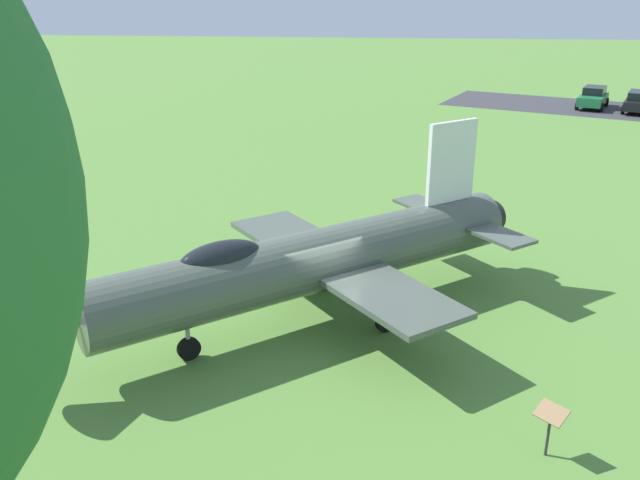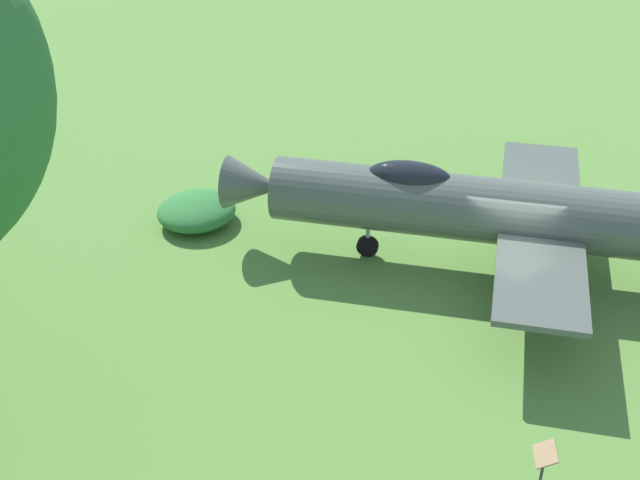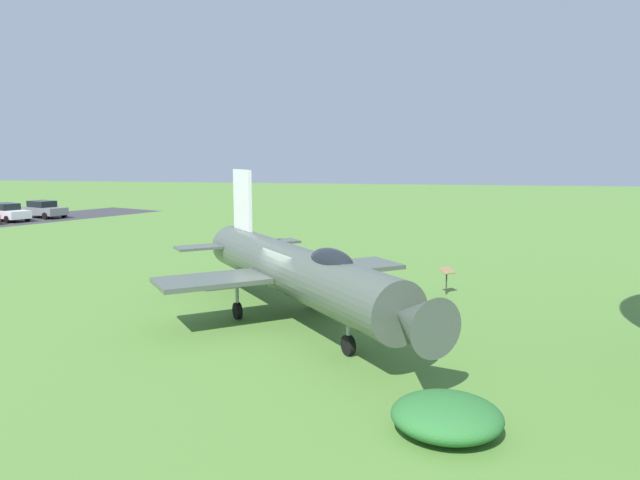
{
  "view_description": "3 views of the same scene",
  "coord_description": "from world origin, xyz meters",
  "px_view_note": "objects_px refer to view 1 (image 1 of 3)",
  "views": [
    {
      "loc": [
        1.86,
        -16.82,
        9.03
      ],
      "look_at": [
        0.05,
        0.67,
        2.19
      ],
      "focal_mm": 37.62,
      "sensor_mm": 36.0,
      "label": 1
    },
    {
      "loc": [
        11.32,
        -15.52,
        12.91
      ],
      "look_at": [
        -1.36,
        -5.37,
        2.5
      ],
      "focal_mm": 47.31,
      "sensor_mm": 36.0,
      "label": 2
    },
    {
      "loc": [
        -19.23,
        -4.83,
        5.75
      ],
      "look_at": [
        -0.18,
        -1.0,
        2.94
      ],
      "focal_mm": 33.05,
      "sensor_mm": 36.0,
      "label": 3
    }
  ],
  "objects_px": {
    "parked_car_black": "(640,101)",
    "display_jet": "(304,262)",
    "info_plaque": "(550,420)",
    "parked_car_green": "(593,97)"
  },
  "relations": [
    {
      "from": "parked_car_black",
      "to": "display_jet",
      "type": "bearing_deg",
      "value": 172.65
    },
    {
      "from": "display_jet",
      "to": "parked_car_black",
      "type": "xyz_separation_m",
      "value": [
        20.28,
        34.69,
        -1.09
      ]
    },
    {
      "from": "info_plaque",
      "to": "parked_car_black",
      "type": "relative_size",
      "value": 0.23
    },
    {
      "from": "display_jet",
      "to": "info_plaque",
      "type": "xyz_separation_m",
      "value": [
        5.58,
        -5.04,
        -1.03
      ]
    },
    {
      "from": "parked_car_black",
      "to": "info_plaque",
      "type": "bearing_deg",
      "value": -177.35
    },
    {
      "from": "info_plaque",
      "to": "parked_car_black",
      "type": "distance_m",
      "value": 42.36
    },
    {
      "from": "parked_car_black",
      "to": "parked_car_green",
      "type": "bearing_deg",
      "value": 87.79
    },
    {
      "from": "display_jet",
      "to": "parked_car_green",
      "type": "bearing_deg",
      "value": -154.58
    },
    {
      "from": "display_jet",
      "to": "parked_car_green",
      "type": "height_order",
      "value": "display_jet"
    },
    {
      "from": "info_plaque",
      "to": "parked_car_green",
      "type": "bearing_deg",
      "value": 73.98
    }
  ]
}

